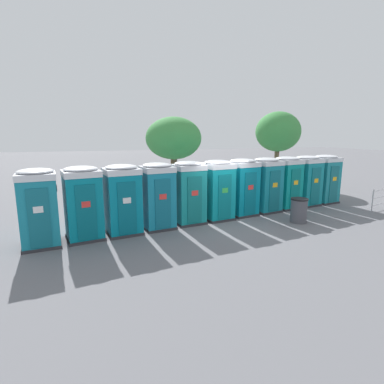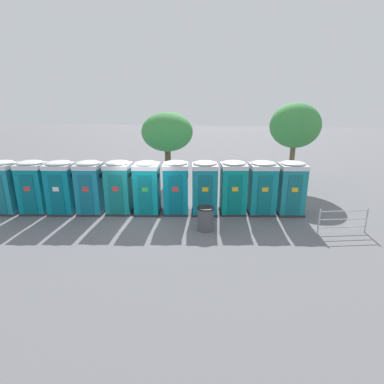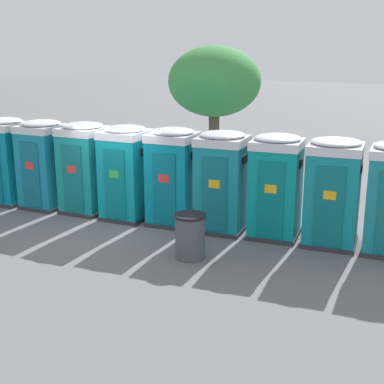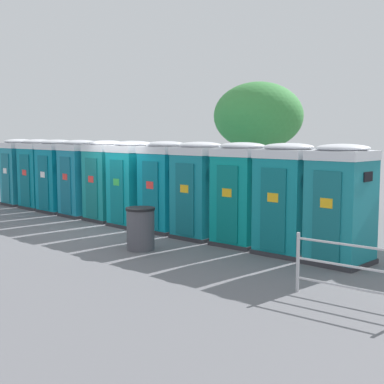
{
  "view_description": "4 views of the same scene",
  "coord_description": "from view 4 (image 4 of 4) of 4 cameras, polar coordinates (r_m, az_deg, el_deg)",
  "views": [
    {
      "loc": [
        -5.08,
        -11.15,
        3.57
      ],
      "look_at": [
        -1.24,
        0.18,
        1.28
      ],
      "focal_mm": 28.0,
      "sensor_mm": 36.0,
      "label": 1
    },
    {
      "loc": [
        4.42,
        -12.7,
        5.08
      ],
      "look_at": [
        2.03,
        0.72,
        1.05
      ],
      "focal_mm": 28.0,
      "sensor_mm": 36.0,
      "label": 2
    },
    {
      "loc": [
        8.82,
        -10.6,
        4.52
      ],
      "look_at": [
        1.81,
        0.68,
        0.91
      ],
      "focal_mm": 50.0,
      "sensor_mm": 36.0,
      "label": 3
    },
    {
      "loc": [
        13.69,
        -7.7,
        2.76
      ],
      "look_at": [
        2.32,
        0.77,
        1.2
      ],
      "focal_mm": 50.0,
      "sensor_mm": 36.0,
      "label": 4
    }
  ],
  "objects": [
    {
      "name": "portapotty_6",
      "position": [
        15.02,
        -2.84,
        0.64
      ],
      "size": [
        1.38,
        1.39,
        2.54
      ],
      "color": "#2D2D33",
      "rests_on": "ground"
    },
    {
      "name": "portapotty_2",
      "position": [
        19.28,
        -14.11,
        1.71
      ],
      "size": [
        1.38,
        1.37,
        2.54
      ],
      "color": "#2D2D33",
      "rests_on": "ground"
    },
    {
      "name": "trash_can",
      "position": [
        12.75,
        -5.51,
        -3.9
      ],
      "size": [
        0.7,
        0.7,
        1.01
      ],
      "color": "#4C4C54",
      "rests_on": "ground"
    },
    {
      "name": "ground_plane",
      "position": [
        15.95,
        -7.21,
        -3.72
      ],
      "size": [
        120.0,
        120.0,
        0.0
      ],
      "primitive_type": "plane",
      "color": "slate"
    },
    {
      "name": "portapotty_4",
      "position": [
        17.09,
        -9.08,
        1.25
      ],
      "size": [
        1.33,
        1.35,
        2.54
      ],
      "color": "#2D2D33",
      "rests_on": "ground"
    },
    {
      "name": "portapotty_5",
      "position": [
        15.98,
        -6.37,
        0.95
      ],
      "size": [
        1.32,
        1.35,
        2.54
      ],
      "color": "#2D2D33",
      "rests_on": "ground"
    },
    {
      "name": "event_barrier",
      "position": [
        9.14,
        16.82,
        -7.85
      ],
      "size": [
        2.0,
        0.55,
        1.05
      ],
      "color": "#B7B7BC",
      "rests_on": "ground"
    },
    {
      "name": "portapotty_10",
      "position": [
        11.66,
        15.6,
        -1.22
      ],
      "size": [
        1.37,
        1.37,
        2.54
      ],
      "color": "#2D2D33",
      "rests_on": "ground"
    },
    {
      "name": "portapotty_3",
      "position": [
        18.16,
        -11.79,
        1.49
      ],
      "size": [
        1.31,
        1.34,
        2.54
      ],
      "color": "#2D2D33",
      "rests_on": "ground"
    },
    {
      "name": "street_tree_1",
      "position": [
        19.57,
        7.08,
        7.96
      ],
      "size": [
        3.22,
        3.22,
        4.6
      ],
      "color": "brown",
      "rests_on": "ground"
    },
    {
      "name": "portapotty_1",
      "position": [
        20.47,
        -16.0,
        1.91
      ],
      "size": [
        1.39,
        1.39,
        2.54
      ],
      "color": "#2D2D33",
      "rests_on": "ground"
    },
    {
      "name": "portapotty_7",
      "position": [
        14.04,
        0.84,
        0.25
      ],
      "size": [
        1.4,
        1.4,
        2.54
      ],
      "color": "#2D2D33",
      "rests_on": "ground"
    },
    {
      "name": "portapotty_8",
      "position": [
        13.2,
        5.33,
        -0.16
      ],
      "size": [
        1.41,
        1.41,
        2.54
      ],
      "color": "#2D2D33",
      "rests_on": "ground"
    },
    {
      "name": "portapotty_9",
      "position": [
        12.38,
        10.13,
        -0.66
      ],
      "size": [
        1.44,
        1.41,
        2.54
      ],
      "color": "#2D2D33",
      "rests_on": "ground"
    },
    {
      "name": "portapotty_0",
      "position": [
        21.63,
        -17.9,
        2.07
      ],
      "size": [
        1.3,
        1.33,
        2.54
      ],
      "color": "#2D2D33",
      "rests_on": "ground"
    }
  ]
}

